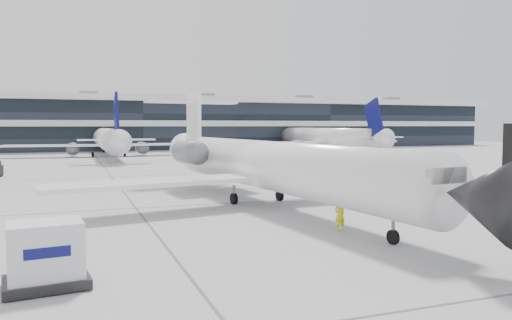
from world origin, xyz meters
name	(u,v)px	position (x,y,z in m)	size (l,w,h in m)	color
ground	(284,200)	(0.00, 0.00, 0.00)	(220.00, 220.00, 0.00)	#99999C
terminal	(137,126)	(0.00, 82.00, 5.00)	(170.00, 22.00, 10.00)	black
bg_jet_center	(108,156)	(-8.00, 55.00, 0.00)	(32.00, 40.00, 9.60)	white
bg_jet_right	(322,152)	(32.00, 55.00, 0.00)	(32.00, 40.00, 9.60)	white
regional_jet	(266,163)	(-2.02, -1.70, 2.69)	(27.31, 34.10, 7.87)	white
ramp_worker	(340,214)	(-1.54, -10.22, 0.83)	(0.61, 0.40, 1.66)	yellow
cargo_uld	(46,256)	(-14.48, -14.46, 1.04)	(2.73, 2.15, 2.07)	black
traffic_cone	(216,179)	(-1.59, 11.61, 0.30)	(0.45, 0.45, 0.63)	#FF350D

